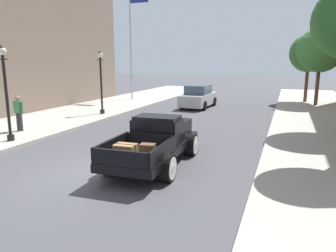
{
  "coord_description": "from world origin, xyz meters",
  "views": [
    {
      "loc": [
        5.2,
        -7.91,
        3.36
      ],
      "look_at": [
        1.14,
        2.89,
        1.0
      ],
      "focal_mm": 33.94,
      "sensor_mm": 36.0,
      "label": 1
    }
  ],
  "objects_px": {
    "pedestrian_sidewalk_left": "(19,111)",
    "street_tree_third": "(321,50)",
    "flagpole": "(133,32)",
    "car_background_silver": "(199,97)",
    "street_lamp_near": "(6,86)",
    "street_tree_farthest": "(309,53)",
    "hotrod_truck_black": "(157,140)",
    "street_lamp_far": "(101,77)"
  },
  "relations": [
    {
      "from": "street_tree_third",
      "to": "street_tree_farthest",
      "type": "bearing_deg",
      "value": 108.48
    },
    {
      "from": "car_background_silver",
      "to": "pedestrian_sidewalk_left",
      "type": "xyz_separation_m",
      "value": [
        -5.53,
        -11.47,
        0.32
      ]
    },
    {
      "from": "pedestrian_sidewalk_left",
      "to": "flagpole",
      "type": "distance_m",
      "value": 14.13
    },
    {
      "from": "car_background_silver",
      "to": "street_tree_farthest",
      "type": "height_order",
      "value": "street_tree_farthest"
    },
    {
      "from": "street_tree_third",
      "to": "street_tree_farthest",
      "type": "xyz_separation_m",
      "value": [
        -0.65,
        1.95,
        -0.2
      ]
    },
    {
      "from": "hotrod_truck_black",
      "to": "street_tree_farthest",
      "type": "height_order",
      "value": "street_tree_farthest"
    },
    {
      "from": "flagpole",
      "to": "street_tree_farthest",
      "type": "height_order",
      "value": "flagpole"
    },
    {
      "from": "street_lamp_far",
      "to": "street_tree_third",
      "type": "height_order",
      "value": "street_tree_third"
    },
    {
      "from": "pedestrian_sidewalk_left",
      "to": "street_lamp_near",
      "type": "xyz_separation_m",
      "value": [
        1.09,
        -1.58,
        1.3
      ]
    },
    {
      "from": "street_tree_farthest",
      "to": "car_background_silver",
      "type": "bearing_deg",
      "value": -144.97
    },
    {
      "from": "pedestrian_sidewalk_left",
      "to": "street_tree_third",
      "type": "xyz_separation_m",
      "value": [
        13.68,
        14.77,
        3.09
      ]
    },
    {
      "from": "flagpole",
      "to": "street_tree_farthest",
      "type": "xyz_separation_m",
      "value": [
        13.72,
        3.42,
        -1.8
      ]
    },
    {
      "from": "hotrod_truck_black",
      "to": "street_tree_third",
      "type": "height_order",
      "value": "street_tree_third"
    },
    {
      "from": "street_lamp_near",
      "to": "street_tree_third",
      "type": "bearing_deg",
      "value": 52.43
    },
    {
      "from": "car_background_silver",
      "to": "street_tree_farthest",
      "type": "bearing_deg",
      "value": 35.03
    },
    {
      "from": "street_tree_third",
      "to": "pedestrian_sidewalk_left",
      "type": "bearing_deg",
      "value": -132.79
    },
    {
      "from": "hotrod_truck_black",
      "to": "flagpole",
      "type": "height_order",
      "value": "flagpole"
    },
    {
      "from": "street_lamp_near",
      "to": "street_tree_third",
      "type": "relative_size",
      "value": 0.68
    },
    {
      "from": "street_lamp_far",
      "to": "flagpole",
      "type": "bearing_deg",
      "value": 101.7
    },
    {
      "from": "car_background_silver",
      "to": "street_tree_third",
      "type": "bearing_deg",
      "value": 22.05
    },
    {
      "from": "hotrod_truck_black",
      "to": "pedestrian_sidewalk_left",
      "type": "distance_m",
      "value": 7.83
    },
    {
      "from": "street_tree_farthest",
      "to": "hotrod_truck_black",
      "type": "bearing_deg",
      "value": -106.3
    },
    {
      "from": "car_background_silver",
      "to": "street_tree_third",
      "type": "xyz_separation_m",
      "value": [
        8.15,
        3.3,
        3.4
      ]
    },
    {
      "from": "pedestrian_sidewalk_left",
      "to": "street_tree_third",
      "type": "bearing_deg",
      "value": 47.21
    },
    {
      "from": "street_lamp_near",
      "to": "car_background_silver",
      "type": "bearing_deg",
      "value": 71.24
    },
    {
      "from": "car_background_silver",
      "to": "street_tree_farthest",
      "type": "distance_m",
      "value": 9.7
    },
    {
      "from": "car_background_silver",
      "to": "pedestrian_sidewalk_left",
      "type": "bearing_deg",
      "value": -115.73
    },
    {
      "from": "car_background_silver",
      "to": "flagpole",
      "type": "xyz_separation_m",
      "value": [
        -6.22,
        1.83,
        5.0
      ]
    },
    {
      "from": "hotrod_truck_black",
      "to": "street_lamp_far",
      "type": "height_order",
      "value": "street_lamp_far"
    },
    {
      "from": "street_lamp_near",
      "to": "street_tree_farthest",
      "type": "xyz_separation_m",
      "value": [
        11.93,
        18.31,
        1.59
      ]
    },
    {
      "from": "hotrod_truck_black",
      "to": "street_tree_farthest",
      "type": "bearing_deg",
      "value": 73.7
    },
    {
      "from": "street_tree_third",
      "to": "flagpole",
      "type": "bearing_deg",
      "value": -174.18
    },
    {
      "from": "street_tree_farthest",
      "to": "pedestrian_sidewalk_left",
      "type": "bearing_deg",
      "value": -127.9
    },
    {
      "from": "hotrod_truck_black",
      "to": "street_lamp_far",
      "type": "relative_size",
      "value": 1.3
    },
    {
      "from": "car_background_silver",
      "to": "street_lamp_near",
      "type": "xyz_separation_m",
      "value": [
        -4.43,
        -13.06,
        1.62
      ]
    },
    {
      "from": "street_tree_third",
      "to": "hotrod_truck_black",
      "type": "bearing_deg",
      "value": -110.15
    },
    {
      "from": "pedestrian_sidewalk_left",
      "to": "flagpole",
      "type": "relative_size",
      "value": 0.18
    },
    {
      "from": "hotrod_truck_black",
      "to": "street_lamp_near",
      "type": "relative_size",
      "value": 1.3
    },
    {
      "from": "street_lamp_far",
      "to": "pedestrian_sidewalk_left",
      "type": "bearing_deg",
      "value": -98.71
    },
    {
      "from": "pedestrian_sidewalk_left",
      "to": "street_lamp_near",
      "type": "distance_m",
      "value": 2.32
    },
    {
      "from": "pedestrian_sidewalk_left",
      "to": "street_lamp_far",
      "type": "distance_m",
      "value": 5.94
    },
    {
      "from": "street_lamp_near",
      "to": "flagpole",
      "type": "relative_size",
      "value": 0.42
    }
  ]
}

